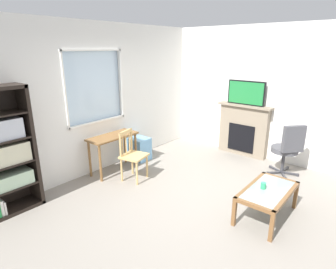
# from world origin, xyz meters

# --- Properties ---
(ground) EXTENTS (5.92, 5.57, 0.02)m
(ground) POSITION_xyz_m (0.00, 0.00, -0.01)
(ground) COLOR gray
(wall_back_with_window) EXTENTS (4.92, 0.15, 2.73)m
(wall_back_with_window) POSITION_xyz_m (0.01, 2.29, 1.34)
(wall_back_with_window) COLOR white
(wall_back_with_window) RESTS_ON ground
(wall_right) EXTENTS (0.12, 4.77, 2.73)m
(wall_right) POSITION_xyz_m (2.52, 0.00, 1.37)
(wall_right) COLOR white
(wall_right) RESTS_ON ground
(desk_under_window) EXTENTS (0.96, 0.41, 0.72)m
(desk_under_window) POSITION_xyz_m (-0.05, 1.94, 0.59)
(desk_under_window) COLOR brown
(desk_under_window) RESTS_ON ground
(wooden_chair) EXTENTS (0.50, 0.48, 0.90)m
(wooden_chair) POSITION_xyz_m (-0.04, 1.42, 0.46)
(wooden_chair) COLOR tan
(wooden_chair) RESTS_ON ground
(plastic_drawer_unit) EXTENTS (0.35, 0.40, 0.47)m
(plastic_drawer_unit) POSITION_xyz_m (0.68, 1.99, 0.24)
(plastic_drawer_unit) COLOR #72ADDB
(plastic_drawer_unit) RESTS_ON ground
(fireplace) EXTENTS (0.26, 1.17, 1.12)m
(fireplace) POSITION_xyz_m (2.37, 0.45, 0.57)
(fireplace) COLOR gray
(fireplace) RESTS_ON ground
(tv) EXTENTS (0.06, 0.81, 0.50)m
(tv) POSITION_xyz_m (2.35, 0.45, 1.38)
(tv) COLOR black
(tv) RESTS_ON fireplace
(office_chair) EXTENTS (0.63, 0.61, 1.00)m
(office_chair) POSITION_xyz_m (1.86, -0.65, 0.55)
(office_chair) COLOR #4C4C51
(office_chair) RESTS_ON ground
(coffee_table) EXTENTS (1.02, 0.55, 0.42)m
(coffee_table) POSITION_xyz_m (0.34, -0.88, 0.36)
(coffee_table) COLOR #8C9E99
(coffee_table) RESTS_ON ground
(sippy_cup) EXTENTS (0.07, 0.07, 0.09)m
(sippy_cup) POSITION_xyz_m (0.32, -0.81, 0.47)
(sippy_cup) COLOR #33B770
(sippy_cup) RESTS_ON coffee_table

